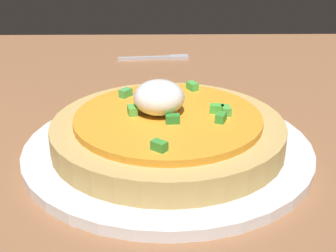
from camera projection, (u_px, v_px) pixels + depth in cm
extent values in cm
cube|color=#91603E|center=(204.00, 147.00, 54.28)|extent=(102.96, 83.01, 3.41)
cylinder|color=white|center=(168.00, 150.00, 48.77)|extent=(27.62, 27.62, 1.04)
cylinder|color=tan|center=(168.00, 134.00, 48.05)|extent=(22.13, 22.13, 2.40)
cylinder|color=orange|center=(168.00, 119.00, 47.42)|extent=(17.69, 17.69, 0.66)
ellipsoid|color=white|center=(159.00, 97.00, 47.16)|extent=(4.79, 4.79, 3.21)
cube|color=#55B547|center=(226.00, 110.00, 47.39)|extent=(0.93, 1.36, 0.80)
cube|color=green|center=(217.00, 109.00, 47.80)|extent=(1.40, 1.00, 0.80)
cube|color=#54B141|center=(132.00, 110.00, 47.42)|extent=(1.06, 1.42, 0.80)
cube|color=green|center=(221.00, 118.00, 45.88)|extent=(1.21, 1.48, 0.80)
cube|color=#48AA50|center=(125.00, 94.00, 51.30)|extent=(1.42, 1.50, 0.80)
cube|color=green|center=(159.00, 146.00, 40.71)|extent=(1.50, 1.43, 0.80)
cube|color=#2D8530|center=(173.00, 119.00, 45.63)|extent=(1.31, 0.86, 0.80)
cube|color=green|center=(192.00, 86.00, 53.45)|extent=(1.32, 1.51, 0.80)
cube|color=#B7B7BC|center=(144.00, 58.00, 77.12)|extent=(8.04, 1.38, 0.50)
cube|color=#B7B7BC|center=(179.00, 57.00, 77.66)|extent=(2.92, 1.67, 0.50)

